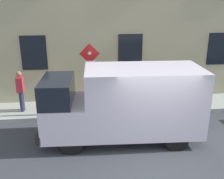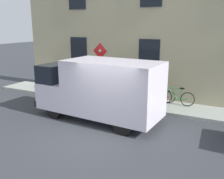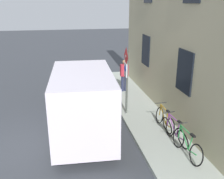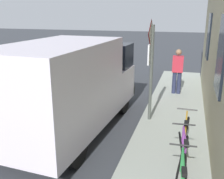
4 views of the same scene
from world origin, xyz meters
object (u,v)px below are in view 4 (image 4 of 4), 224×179
delivery_van (72,85)px  sign_post_stacked (150,57)px  pedestrian (177,70)px  bicycle_orange (185,138)px  bicycle_purple (183,159)px

delivery_van → sign_post_stacked: bearing=-57.5°
sign_post_stacked → pedestrian: size_ratio=1.61×
delivery_van → bicycle_orange: delivery_van is taller
delivery_van → pedestrian: delivery_van is taller
sign_post_stacked → delivery_van: size_ratio=0.51×
sign_post_stacked → pedestrian: (0.64, 2.87, -0.93)m
bicycle_orange → pedestrian: size_ratio=0.99×
sign_post_stacked → bicycle_purple: size_ratio=1.61×
delivery_van → pedestrian: (2.56, 3.94, -0.26)m
sign_post_stacked → bicycle_orange: 2.52m
delivery_van → bicycle_orange: (3.00, -0.64, -0.82)m
sign_post_stacked → pedestrian: bearing=77.4°
delivery_van → bicycle_orange: 3.18m
bicycle_orange → delivery_van: bearing=78.4°
pedestrian → delivery_van: bearing=145.6°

